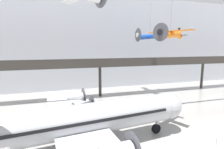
# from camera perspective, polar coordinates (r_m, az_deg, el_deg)

# --- Properties ---
(hangar_back_wall) EXTENTS (140.00, 3.00, 26.07)m
(hangar_back_wall) POSITION_cam_1_polar(r_m,az_deg,el_deg) (50.80, -6.55, 10.33)
(hangar_back_wall) COLOR silver
(hangar_back_wall) RESTS_ON ground
(mezzanine_walkway) EXTENTS (110.00, 3.20, 9.29)m
(mezzanine_walkway) POSITION_cam_1_polar(r_m,az_deg,el_deg) (40.46, -3.68, 3.08)
(mezzanine_walkway) COLOR #38332D
(mezzanine_walkway) RESTS_ON ground
(airliner_silver_main) EXTENTS (31.17, 35.57, 10.53)m
(airliner_silver_main) POSITION_cam_1_polar(r_m,az_deg,el_deg) (20.43, -13.40, -14.98)
(airliner_silver_main) COLOR #B7BABF
(airliner_silver_main) RESTS_ON ground
(suspended_plane_blue_trainer) EXTENTS (7.22, 8.84, 8.95)m
(suspended_plane_blue_trainer) POSITION_cam_1_polar(r_m,az_deg,el_deg) (44.35, 12.30, 12.02)
(suspended_plane_blue_trainer) COLOR #1E4CAD
(suspended_plane_orange_highwing) EXTENTS (5.55, 6.33, 9.42)m
(suspended_plane_orange_highwing) POSITION_cam_1_polar(r_m,az_deg,el_deg) (25.78, 18.51, 12.40)
(suspended_plane_orange_highwing) COLOR orange
(stanchion_barrier) EXTENTS (0.36, 0.36, 1.08)m
(stanchion_barrier) POSITION_cam_1_polar(r_m,az_deg,el_deg) (25.80, 30.92, -18.83)
(stanchion_barrier) COLOR #B2B5BA
(stanchion_barrier) RESTS_ON ground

